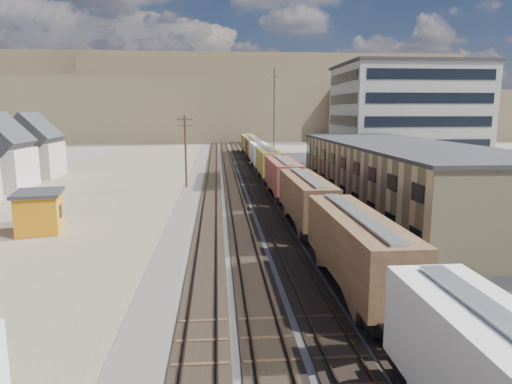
{
  "coord_description": "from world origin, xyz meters",
  "views": [
    {
      "loc": [
        -4.17,
        -21.5,
        10.46
      ],
      "look_at": [
        -0.57,
        20.67,
        3.0
      ],
      "focal_mm": 32.0,
      "sensor_mm": 36.0,
      "label": 1
    }
  ],
  "objects": [
    {
      "name": "ground",
      "position": [
        0.0,
        0.0,
        0.0
      ],
      "size": [
        300.0,
        300.0,
        0.0
      ],
      "primitive_type": "plane",
      "color": "#6B6356",
      "rests_on": "ground"
    },
    {
      "name": "ballast_bed",
      "position": [
        0.0,
        50.0,
        0.03
      ],
      "size": [
        18.0,
        200.0,
        0.06
      ],
      "primitive_type": "cube",
      "color": "#4C4742",
      "rests_on": "ground"
    },
    {
      "name": "dirt_yard",
      "position": [
        -20.0,
        40.0,
        0.01
      ],
      "size": [
        24.0,
        180.0,
        0.03
      ],
      "primitive_type": "cube",
      "color": "#72634E",
      "rests_on": "ground"
    },
    {
      "name": "asphalt_lot",
      "position": [
        22.0,
        35.0,
        0.02
      ],
      "size": [
        26.0,
        120.0,
        0.04
      ],
      "primitive_type": "cube",
      "color": "#232326",
      "rests_on": "ground"
    },
    {
      "name": "rail_tracks",
      "position": [
        -0.55,
        50.0,
        0.11
      ],
      "size": [
        11.4,
        200.0,
        0.24
      ],
      "color": "black",
      "rests_on": "ground"
    },
    {
      "name": "freight_train",
      "position": [
        3.8,
        41.35,
        2.79
      ],
      "size": [
        3.0,
        119.74,
        4.46
      ],
      "color": "black",
      "rests_on": "ground"
    },
    {
      "name": "warehouse",
      "position": [
        14.98,
        25.0,
        3.65
      ],
      "size": [
        12.4,
        40.4,
        7.25
      ],
      "color": "tan",
      "rests_on": "ground"
    },
    {
      "name": "office_tower",
      "position": [
        27.95,
        54.95,
        9.26
      ],
      "size": [
        22.6,
        18.6,
        18.45
      ],
      "color": "#9E998E",
      "rests_on": "ground"
    },
    {
      "name": "utility_pole_north",
      "position": [
        -8.5,
        42.0,
        5.3
      ],
      "size": [
        2.2,
        0.32,
        10.0
      ],
      "color": "#382619",
      "rests_on": "ground"
    },
    {
      "name": "radio_mast",
      "position": [
        6.0,
        60.0,
        9.12
      ],
      "size": [
        1.2,
        0.16,
        18.0
      ],
      "color": "black",
      "rests_on": "ground"
    },
    {
      "name": "hills_north",
      "position": [
        0.17,
        167.92,
        14.1
      ],
      "size": [
        265.0,
        80.0,
        32.0
      ],
      "color": "brown",
      "rests_on": "ground"
    },
    {
      "name": "maintenance_shed",
      "position": [
        -19.79,
        19.07,
        1.86
      ],
      "size": [
        4.73,
        5.61,
        3.64
      ],
      "color": "#C57812",
      "rests_on": "ground"
    },
    {
      "name": "parked_car_blue",
      "position": [
        20.62,
        58.6,
        0.71
      ],
      "size": [
        5.61,
        4.75,
        1.43
      ],
      "primitive_type": "imported",
      "rotation": [
        0.0,
        0.0,
        1.01
      ],
      "color": "navy",
      "rests_on": "ground"
    },
    {
      "name": "parked_car_far",
      "position": [
        30.55,
        54.2,
        0.78
      ],
      "size": [
        2.01,
        4.65,
        1.56
      ],
      "primitive_type": "imported",
      "rotation": [
        0.0,
        0.0,
        0.04
      ],
      "color": "silver",
      "rests_on": "ground"
    }
  ]
}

